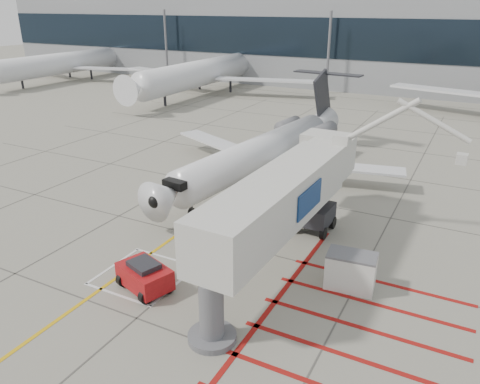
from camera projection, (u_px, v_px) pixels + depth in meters
The scene contains 11 objects.
ground_plane at pixel (186, 275), 24.15m from camera, with size 260.00×260.00×0.00m, color gray.
regional_jet at pixel (245, 141), 34.51m from camera, with size 21.76×27.44×7.19m, color silver, non-canonical shape.
jet_bridge at pixel (276, 210), 23.14m from camera, with size 8.40×17.73×7.09m, color silver, non-canonical shape.
pushback_tug at pixel (145, 275), 22.73m from camera, with size 2.70×1.68×1.57m, color #A81013, non-canonical shape.
baggage_cart at pixel (247, 211), 30.28m from camera, with size 1.81×1.14×1.14m, color #555459, non-canonical shape.
ground_power_unit at pixel (351, 271), 22.81m from camera, with size 2.34×1.37×1.86m, color silver, non-canonical shape.
cone_nose at pixel (159, 215), 30.56m from camera, with size 0.31×0.31×0.43m, color #EB490C.
cone_side at pixel (249, 227), 28.81m from camera, with size 0.36×0.36×0.50m, color #FF480D.
terminal_glass_band at pixel (478, 43), 62.80m from camera, with size 180.00×0.10×6.00m, color black.
bg_aircraft_a at pixel (69, 49), 83.67m from camera, with size 32.79×36.43×10.93m, color silver, non-canonical shape.
bg_aircraft_b at pixel (208, 55), 71.14m from camera, with size 34.35×38.17×11.45m, color silver, non-canonical shape.
Camera 1 is at (12.08, -17.11, 13.08)m, focal length 35.00 mm.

